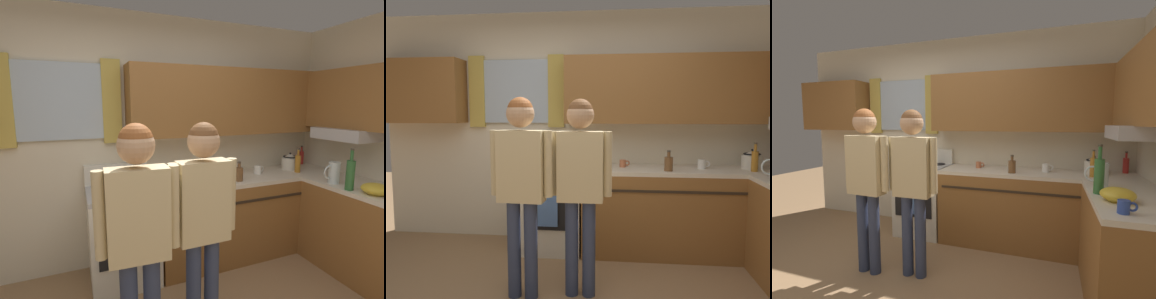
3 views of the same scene
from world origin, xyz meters
The scene contains 14 objects.
back_wall_unit centered at (0.09, 1.82, 1.47)m, with size 4.60×0.42×2.60m.
kitchen_counter_run centered at (1.47, 1.24, 0.45)m, with size 2.19×1.77×0.90m.
stove_oven centered at (-0.22, 1.54, 0.47)m, with size 0.62×0.67×1.10m.
bottle_sauce_red centered at (2.18, 1.78, 0.99)m, with size 0.06×0.06×0.25m.
bottle_wine_green centered at (1.75, 0.70, 1.05)m, with size 0.08×0.08×0.39m.
bottle_squat_brown centered at (0.97, 1.37, 0.98)m, with size 0.08×0.08×0.21m.
bottle_oil_amber centered at (1.80, 1.43, 1.01)m, with size 0.06×0.06×0.29m.
cup_terracotta centered at (0.52, 1.58, 0.94)m, with size 0.11×0.07×0.08m.
mug_ceramic_white centered at (1.33, 1.55, 0.95)m, with size 0.13×0.08×0.09m.
stovetop_kettle centered at (1.84, 1.60, 1.00)m, with size 0.27×0.20×0.21m.
water_pitcher centered at (1.80, 0.93, 1.01)m, with size 0.19×0.11×0.22m.
mixing_bowl centered at (1.85, 0.52, 0.95)m, with size 0.24×0.24×0.10m.
adult_left centered at (-0.29, 0.47, 1.01)m, with size 0.50×0.22×1.60m.
adult_in_plaid centered at (0.17, 0.55, 1.00)m, with size 0.49×0.21×1.59m.
Camera 1 is at (-0.60, -1.10, 1.70)m, focal length 26.62 mm.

